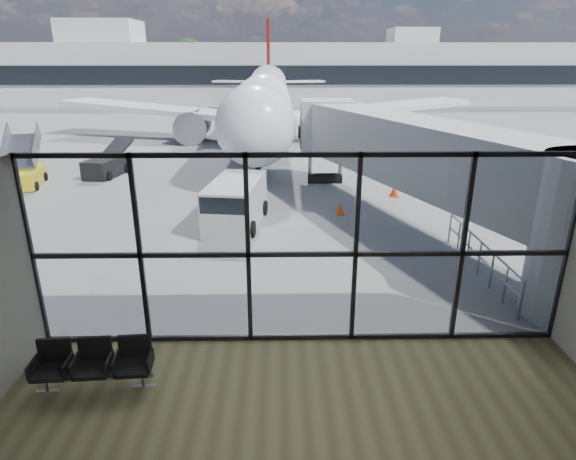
{
  "coord_description": "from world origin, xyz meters",
  "views": [
    {
      "loc": [
        -0.48,
        -9.91,
        6.38
      ],
      "look_at": [
        -0.26,
        3.0,
        1.69
      ],
      "focal_mm": 30.0,
      "sensor_mm": 36.0,
      "label": 1
    }
  ],
  "objects_px": {
    "service_van": "(235,203)",
    "mobile_stairs": "(22,175)",
    "airliner": "(265,98)",
    "belt_loader": "(107,165)",
    "seating_row": "(94,361)"
  },
  "relations": [
    {
      "from": "service_van",
      "to": "mobile_stairs",
      "type": "distance_m",
      "value": 13.2
    },
    {
      "from": "airliner",
      "to": "belt_loader",
      "type": "height_order",
      "value": "airliner"
    },
    {
      "from": "belt_loader",
      "to": "airliner",
      "type": "bearing_deg",
      "value": 70.15
    },
    {
      "from": "mobile_stairs",
      "to": "airliner",
      "type": "bearing_deg",
      "value": 40.3
    },
    {
      "from": "seating_row",
      "to": "mobile_stairs",
      "type": "distance_m",
      "value": 18.88
    },
    {
      "from": "belt_loader",
      "to": "seating_row",
      "type": "bearing_deg",
      "value": -60.58
    },
    {
      "from": "seating_row",
      "to": "airliner",
      "type": "height_order",
      "value": "airliner"
    },
    {
      "from": "seating_row",
      "to": "belt_loader",
      "type": "relative_size",
      "value": 0.58
    },
    {
      "from": "mobile_stairs",
      "to": "seating_row",
      "type": "bearing_deg",
      "value": -72.6
    },
    {
      "from": "airliner",
      "to": "mobile_stairs",
      "type": "height_order",
      "value": "airliner"
    },
    {
      "from": "seating_row",
      "to": "service_van",
      "type": "bearing_deg",
      "value": 74.74
    },
    {
      "from": "airliner",
      "to": "service_van",
      "type": "relative_size",
      "value": 9.21
    },
    {
      "from": "seating_row",
      "to": "mobile_stairs",
      "type": "height_order",
      "value": "mobile_stairs"
    },
    {
      "from": "seating_row",
      "to": "service_van",
      "type": "xyz_separation_m",
      "value": [
        2.0,
        9.91,
        0.34
      ]
    },
    {
      "from": "mobile_stairs",
      "to": "belt_loader",
      "type": "bearing_deg",
      "value": 19.84
    }
  ]
}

